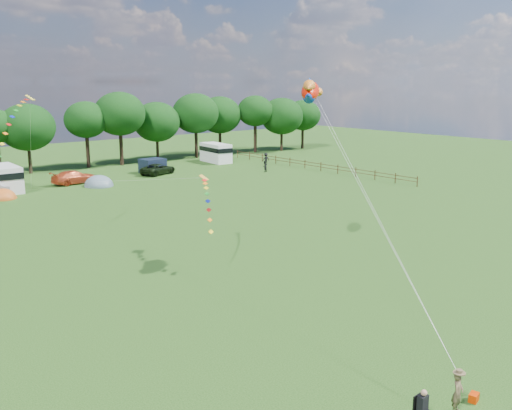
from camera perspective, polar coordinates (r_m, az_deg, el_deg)
ground_plane at (r=31.67m, az=9.43°, el=-9.48°), size 180.00×180.00×0.00m
tree_line at (r=79.24m, az=-19.32°, el=7.74°), size 102.98×10.98×10.27m
fence at (r=77.16m, az=5.70°, el=4.04°), size 0.12×33.12×1.20m
car_c at (r=69.43m, az=-17.69°, el=2.67°), size 5.37×2.74×1.55m
car_d at (r=74.00m, az=-9.76°, el=3.57°), size 5.56×3.83×1.39m
campervan_c at (r=67.17m, az=-23.81°, el=2.53°), size 2.65×5.81×2.81m
campervan_d at (r=84.26m, az=-4.04°, el=5.30°), size 2.93×5.83×2.76m
tent_orange at (r=63.16m, az=-23.95°, el=0.59°), size 2.62×2.87×2.05m
tent_greyblue at (r=67.25m, az=-15.43°, el=1.86°), size 3.30×3.62×2.46m
awning_navy at (r=75.53m, az=-10.30°, el=3.89°), size 3.10×2.60×1.82m
kite_flyer at (r=22.57m, az=19.52°, el=-17.29°), size 0.63×0.49×1.53m
camp_chair at (r=21.58m, az=16.28°, el=-18.49°), size 0.54×0.54×1.30m
kite_bag at (r=23.75m, az=20.95°, el=-17.52°), size 0.50×0.39×0.31m
fish_kite at (r=35.94m, az=5.41°, el=11.25°), size 3.07×2.82×1.77m
streamer_kite_b at (r=42.86m, az=-22.76°, el=8.32°), size 4.30×4.76×3.82m
streamer_kite_c at (r=37.51m, az=-4.98°, el=1.11°), size 3.22×4.99×2.82m
walker_a at (r=74.91m, az=0.87°, el=3.87°), size 0.79×0.59×1.45m
walker_b at (r=81.10m, az=1.00°, el=4.62°), size 1.19×0.69×1.74m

